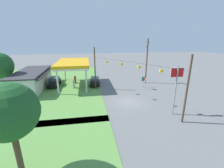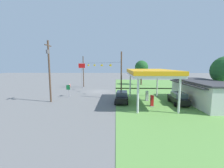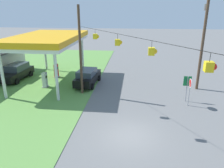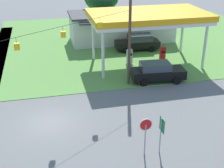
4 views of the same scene
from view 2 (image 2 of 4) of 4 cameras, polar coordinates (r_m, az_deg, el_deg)
ground_plane at (r=34.92m, az=-5.17°, el=-2.89°), size 160.00×160.00×0.00m
grass_verge_station_corner at (r=26.57m, az=33.52°, el=-7.32°), size 36.00×28.00×0.04m
grass_verge_opposite_corner at (r=51.91m, az=14.80°, el=0.28°), size 24.00×24.00×0.04m
gas_station_canopy at (r=24.36m, az=14.30°, el=4.10°), size 11.57×6.58×5.40m
gas_station_store at (r=28.20m, az=31.21°, el=-2.59°), size 13.03×5.94×3.64m
fuel_pump_near at (r=26.64m, az=13.17°, el=-4.52°), size 0.71×0.56×1.68m
fuel_pump_far at (r=23.21m, az=14.96°, el=-6.32°), size 0.71×0.56×1.68m
car_at_pumps_front at (r=24.76m, az=3.74°, el=-4.92°), size 4.98×2.41×1.80m
car_at_pumps_rear at (r=25.75m, az=23.92°, el=-4.99°), size 5.19×2.31×1.89m
stop_sign_roadside at (r=30.40m, az=-15.78°, el=-1.20°), size 0.80×0.08×2.50m
stop_sign_overhead at (r=40.27m, az=-11.38°, el=5.27°), size 0.22×1.85×6.87m
route_sign at (r=29.47m, az=-16.33°, el=-1.69°), size 0.10×0.70×2.40m
utility_pole_main at (r=26.56m, az=-22.83°, el=5.54°), size 2.20×0.44×10.05m
signal_span_gantry at (r=34.40m, az=-5.28°, el=4.74°), size 14.77×10.24×8.50m
tree_west_verge at (r=46.96m, az=11.17°, el=6.29°), size 4.02×4.02×7.49m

